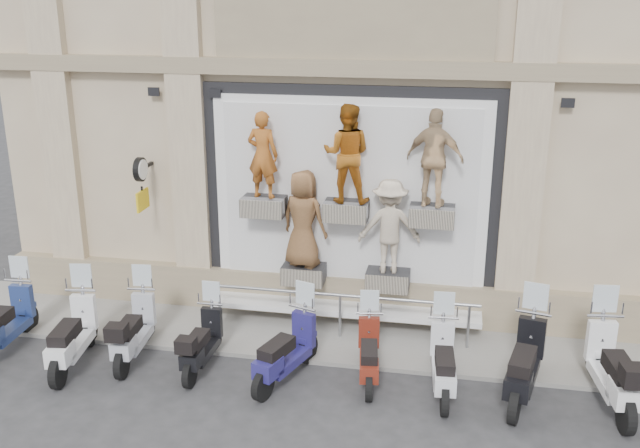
# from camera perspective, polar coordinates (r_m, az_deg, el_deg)

# --- Properties ---
(ground) EXTENTS (90.00, 90.00, 0.00)m
(ground) POSITION_cam_1_polar(r_m,az_deg,el_deg) (11.61, -0.08, -13.72)
(ground) COLOR #2D2D2F
(ground) RESTS_ON ground
(sidewalk) EXTENTS (16.00, 2.20, 0.08)m
(sidewalk) POSITION_cam_1_polar(r_m,az_deg,el_deg) (13.40, 1.66, -8.92)
(sidewalk) COLOR gray
(sidewalk) RESTS_ON ground
(shop_vitrine) EXTENTS (5.60, 0.85, 4.30)m
(shop_vitrine) POSITION_cam_1_polar(r_m,az_deg,el_deg) (13.09, 2.60, 1.64)
(shop_vitrine) COLOR black
(shop_vitrine) RESTS_ON ground
(guard_rail) EXTENTS (5.06, 0.10, 0.93)m
(guard_rail) POSITION_cam_1_polar(r_m,az_deg,el_deg) (13.12, 1.61, -7.46)
(guard_rail) COLOR #9EA0A5
(guard_rail) RESTS_ON ground
(clock_sign_bracket) EXTENTS (0.10, 0.80, 1.02)m
(clock_sign_bracket) POSITION_cam_1_polar(r_m,az_deg,el_deg) (13.87, -14.11, 3.68)
(clock_sign_bracket) COLOR black
(clock_sign_bracket) RESTS_ON ground
(scooter_a) EXTENTS (0.67, 1.95, 1.56)m
(scooter_a) POSITION_cam_1_polar(r_m,az_deg,el_deg) (13.83, -23.93, -6.30)
(scooter_a) COLOR navy
(scooter_a) RESTS_ON ground
(scooter_b) EXTENTS (0.87, 2.05, 1.62)m
(scooter_b) POSITION_cam_1_polar(r_m,az_deg,el_deg) (12.84, -19.30, -7.45)
(scooter_b) COLOR white
(scooter_b) RESTS_ON ground
(scooter_c) EXTENTS (0.74, 1.92, 1.52)m
(scooter_c) POSITION_cam_1_polar(r_m,az_deg,el_deg) (12.79, -14.74, -7.33)
(scooter_c) COLOR #A8ABB6
(scooter_c) RESTS_ON ground
(scooter_d) EXTENTS (0.50, 1.70, 1.38)m
(scooter_d) POSITION_cam_1_polar(r_m,az_deg,el_deg) (12.25, -9.46, -8.50)
(scooter_d) COLOR black
(scooter_d) RESTS_ON ground
(scooter_e) EXTENTS (1.12, 1.96, 1.53)m
(scooter_e) POSITION_cam_1_polar(r_m,az_deg,el_deg) (11.72, -2.75, -9.13)
(scooter_e) COLOR navy
(scooter_e) RESTS_ON ground
(scooter_f) EXTENTS (0.71, 1.74, 1.37)m
(scooter_f) POSITION_cam_1_polar(r_m,az_deg,el_deg) (11.78, 3.96, -9.44)
(scooter_f) COLOR maroon
(scooter_f) RESTS_ON ground
(scooter_g) EXTENTS (0.67, 1.86, 1.48)m
(scooter_g) POSITION_cam_1_polar(r_m,az_deg,el_deg) (11.57, 9.90, -9.92)
(scooter_g) COLOR silver
(scooter_g) RESTS_ON ground
(scooter_h) EXTENTS (1.06, 2.17, 1.70)m
(scooter_h) POSITION_cam_1_polar(r_m,az_deg,el_deg) (11.65, 16.15, -9.61)
(scooter_h) COLOR black
(scooter_h) RESTS_ON ground
(scooter_i) EXTENTS (0.86, 2.17, 1.71)m
(scooter_i) POSITION_cam_1_polar(r_m,az_deg,el_deg) (11.91, 22.47, -9.64)
(scooter_i) COLOR white
(scooter_i) RESTS_ON ground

